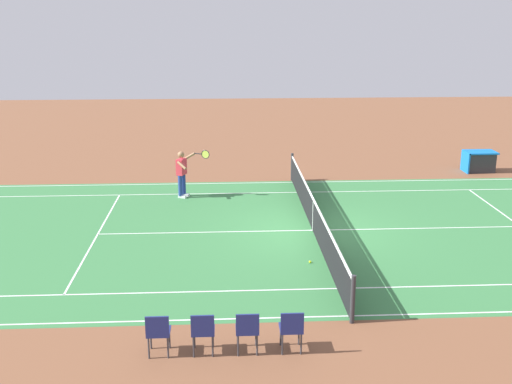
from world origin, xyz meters
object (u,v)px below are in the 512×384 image
at_px(spectator_chair_3, 158,331).
at_px(tennis_ball, 310,262).
at_px(spectator_chair_0, 291,328).
at_px(spectator_chair_2, 203,330).
at_px(tennis_player_near, 183,172).
at_px(equipment_cart_tarped, 479,161).
at_px(tennis_net, 313,215).
at_px(spectator_chair_1, 247,329).

bearing_deg(spectator_chair_3, tennis_ball, -128.68).
bearing_deg(tennis_ball, spectator_chair_0, 77.44).
relative_size(spectator_chair_2, spectator_chair_3, 1.00).
relative_size(tennis_player_near, spectator_chair_2, 1.93).
height_order(tennis_player_near, tennis_ball, tennis_player_near).
height_order(spectator_chair_2, equipment_cart_tarped, spectator_chair_2).
height_order(tennis_net, spectator_chair_1, tennis_net).
height_order(tennis_net, equipment_cart_tarped, tennis_net).
relative_size(tennis_player_near, spectator_chair_0, 1.93).
bearing_deg(spectator_chair_2, tennis_player_near, -84.59).
xyz_separation_m(spectator_chair_1, spectator_chair_2, (0.84, 0.00, 0.00)).
distance_m(tennis_player_near, spectator_chair_2, 10.71).
relative_size(spectator_chair_0, equipment_cart_tarped, 0.70).
xyz_separation_m(spectator_chair_1, spectator_chair_3, (1.68, 0.00, 0.00)).
xyz_separation_m(spectator_chair_0, spectator_chair_3, (2.53, 0.00, 0.00)).
bearing_deg(spectator_chair_2, spectator_chair_1, 180.00).
xyz_separation_m(spectator_chair_3, equipment_cart_tarped, (-11.74, -13.69, -0.08)).
distance_m(tennis_player_near, spectator_chair_3, 10.66).
bearing_deg(tennis_net, spectator_chair_2, 65.85).
bearing_deg(spectator_chair_1, tennis_ball, -112.56).
bearing_deg(spectator_chair_3, tennis_net, -119.70).
xyz_separation_m(spectator_chair_2, spectator_chair_3, (0.84, 0.00, 0.00)).
bearing_deg(spectator_chair_2, tennis_ball, -121.30).
relative_size(spectator_chair_1, spectator_chair_2, 1.00).
xyz_separation_m(spectator_chair_0, spectator_chair_1, (0.84, 0.00, 0.00)).
bearing_deg(equipment_cart_tarped, spectator_chair_2, 51.47).
xyz_separation_m(tennis_player_near, equipment_cart_tarped, (-11.91, -3.04, -0.49)).
bearing_deg(spectator_chair_1, tennis_net, -108.06).
xyz_separation_m(tennis_net, tennis_player_near, (4.10, -3.75, 0.44)).
bearing_deg(spectator_chair_3, tennis_player_near, -89.10).
distance_m(spectator_chair_1, spectator_chair_3, 1.68).
bearing_deg(tennis_player_near, spectator_chair_3, 90.90).
height_order(tennis_ball, equipment_cart_tarped, equipment_cart_tarped).
bearing_deg(tennis_net, spectator_chair_0, 78.47).
xyz_separation_m(tennis_net, tennis_ball, (0.43, 2.52, -0.46)).
height_order(tennis_player_near, spectator_chair_3, tennis_player_near).
xyz_separation_m(tennis_player_near, tennis_ball, (-3.67, 6.28, -0.90)).
xyz_separation_m(spectator_chair_0, equipment_cart_tarped, (-9.22, -13.69, -0.08)).
bearing_deg(equipment_cart_tarped, tennis_ball, 48.49).
bearing_deg(tennis_net, tennis_player_near, -42.49).
distance_m(tennis_player_near, tennis_ball, 7.32).
height_order(spectator_chair_0, spectator_chair_2, same).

